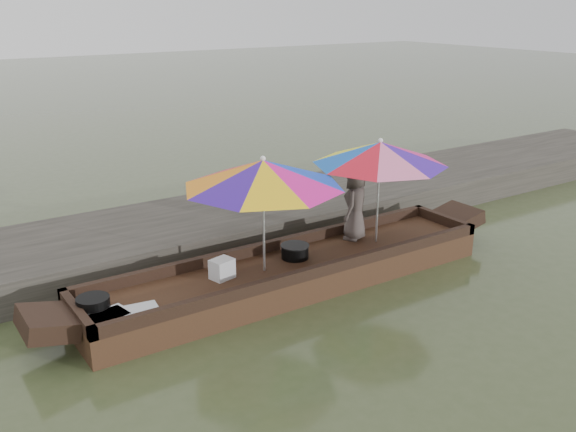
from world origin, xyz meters
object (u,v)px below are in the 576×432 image
supply_bag (222,269)px  umbrella_stern (378,191)px  charcoal_grill (295,252)px  vendor (355,203)px  tray_scallop (136,313)px  boat_hull (292,275)px  tray_crayfish (107,319)px  cooking_pot (93,305)px  umbrella_bow (264,215)px

supply_bag → umbrella_stern: 2.61m
charcoal_grill → umbrella_stern: bearing=-5.7°
charcoal_grill → vendor: 1.27m
tray_scallop → boat_hull: bearing=6.7°
tray_crayfish → vendor: (3.97, 0.54, 0.50)m
boat_hull → cooking_pot: bearing=179.2°
cooking_pot → supply_bag: supply_bag is taller
boat_hull → umbrella_stern: 1.78m
tray_crayfish → supply_bag: (1.63, 0.35, 0.09)m
cooking_pot → tray_scallop: bearing=-38.9°
cooking_pot → tray_crayfish: cooking_pot is taller
tray_crayfish → charcoal_grill: charcoal_grill is taller
cooking_pot → umbrella_bow: size_ratio=0.18×
charcoal_grill → supply_bag: (-1.16, -0.05, 0.04)m
cooking_pot → tray_crayfish: bearing=-80.6°
cooking_pot → tray_crayfish: size_ratio=0.74×
boat_hull → vendor: (1.31, 0.28, 0.72)m
cooking_pot → vendor: size_ratio=0.35×
boat_hull → tray_scallop: tray_scallop is taller
vendor → cooking_pot: bearing=-31.0°
supply_bag → umbrella_stern: (2.53, -0.09, 0.65)m
tray_crayfish → umbrella_bow: size_ratio=0.25×
boat_hull → tray_scallop: size_ratio=11.50×
cooking_pot → tray_crayfish: (0.05, -0.30, -0.05)m
umbrella_bow → umbrella_stern: size_ratio=1.08×
cooking_pot → umbrella_bow: 2.36m
boat_hull → supply_bag: 1.07m
tray_crayfish → vendor: bearing=7.7°
tray_scallop → vendor: bearing=8.6°
boat_hull → tray_crayfish: size_ratio=11.50×
charcoal_grill → umbrella_stern: 1.53m
umbrella_bow → umbrella_stern: same height
tray_scallop → umbrella_stern: 3.91m
umbrella_stern → boat_hull: bearing=180.0°
supply_bag → umbrella_stern: bearing=-2.1°
cooking_pot → supply_bag: bearing=1.7°
supply_bag → boat_hull: bearing=-5.1°
boat_hull → charcoal_grill: bearing=44.3°
cooking_pot → umbrella_stern: size_ratio=0.20×
boat_hull → vendor: vendor is taller
tray_crayfish → cooking_pot: bearing=99.4°
charcoal_grill → umbrella_stern: size_ratio=0.19×
charcoal_grill → cooking_pot: bearing=-178.1°
supply_bag → umbrella_bow: (0.58, -0.09, 0.65)m
charcoal_grill → tray_scallop: bearing=-170.6°
tray_crayfish → umbrella_bow: bearing=6.8°
charcoal_grill → umbrella_bow: size_ratio=0.18×
tray_scallop → vendor: (3.64, 0.55, 0.52)m
boat_hull → umbrella_bow: (-0.44, 0.00, 0.95)m
tray_scallop → supply_bag: supply_bag is taller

